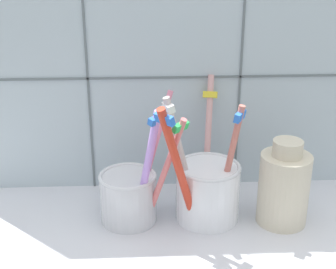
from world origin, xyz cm
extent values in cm
cube|color=silver|center=(0.00, 0.00, 1.00)|extent=(64.00, 22.00, 2.00)
cube|color=#B2C1CC|center=(0.00, 12.00, 22.50)|extent=(64.00, 2.00, 45.00)
cube|color=slate|center=(-10.67, 10.90, 22.50)|extent=(0.30, 0.20, 45.00)
cube|color=slate|center=(10.67, 10.90, 22.50)|extent=(0.30, 0.20, 45.00)
cube|color=slate|center=(0.00, 10.90, 18.84)|extent=(64.00, 0.20, 0.30)
cylinder|color=silver|center=(-5.23, 1.33, 5.25)|extent=(7.39, 7.39, 6.50)
torus|color=silver|center=(-5.23, 1.33, 8.50)|extent=(7.52, 7.52, 0.50)
cylinder|color=pink|center=(-1.95, 3.02, 10.71)|extent=(5.80, 3.23, 16.84)
cube|color=white|center=(-0.36, 3.77, 16.37)|extent=(1.86, 2.57, 1.00)
cylinder|color=#C695F7|center=(-2.77, -1.19, 10.56)|extent=(4.18, 4.09, 16.55)
cube|color=blue|center=(-1.59, -2.34, 17.51)|extent=(2.04, 2.07, 0.97)
cylinder|color=#EA7676|center=(-0.61, -1.49, 10.24)|extent=(5.38, 5.41, 15.95)
cube|color=green|center=(1.20, -3.32, 17.05)|extent=(2.21, 2.20, 1.13)
cylinder|color=white|center=(5.23, 1.33, 5.79)|extent=(8.39, 8.39, 7.58)
torus|color=silver|center=(5.23, 1.33, 9.58)|extent=(8.47, 8.47, 0.50)
cylinder|color=#CC7164|center=(7.60, -0.17, 10.47)|extent=(3.34, 2.37, 16.26)
cube|color=blue|center=(8.50, -0.68, 17.24)|extent=(1.95, 2.58, 1.13)
cylinder|color=beige|center=(1.82, 0.68, 10.95)|extent=(5.29, 2.56, 17.33)
cube|color=white|center=(0.08, 0.08, 18.28)|extent=(1.67, 2.38, 1.09)
cylinder|color=#D69D9D|center=(5.86, 7.21, 10.82)|extent=(2.27, 7.61, 17.16)
cube|color=yellow|center=(6.28, 9.43, 16.71)|extent=(2.18, 1.49, 1.12)
cylinder|color=red|center=(1.19, -2.92, 11.14)|extent=(6.03, 5.79, 17.83)
cube|color=blue|center=(-0.68, -4.70, 18.55)|extent=(2.47, 2.54, 1.25)
cylinder|color=beige|center=(14.94, 0.42, 6.77)|extent=(6.55, 6.55, 9.54)
cylinder|color=beige|center=(14.94, 0.42, 12.56)|extent=(3.81, 3.81, 2.03)
camera|label=1|loc=(-2.79, -54.43, 37.39)|focal=51.81mm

